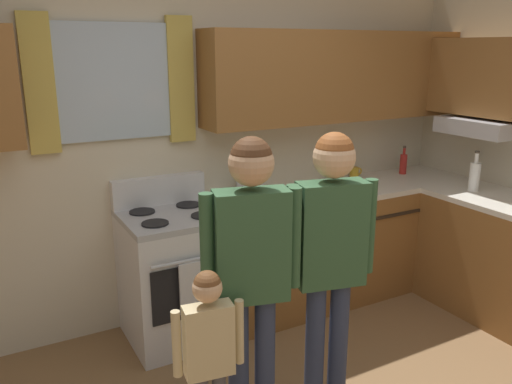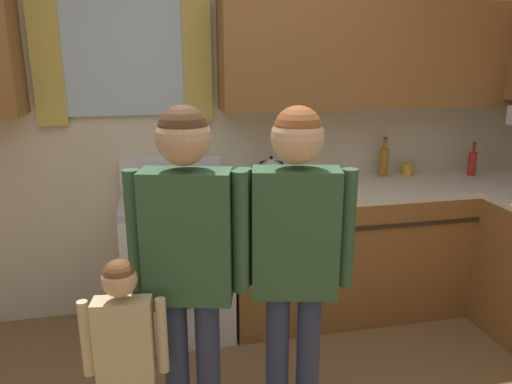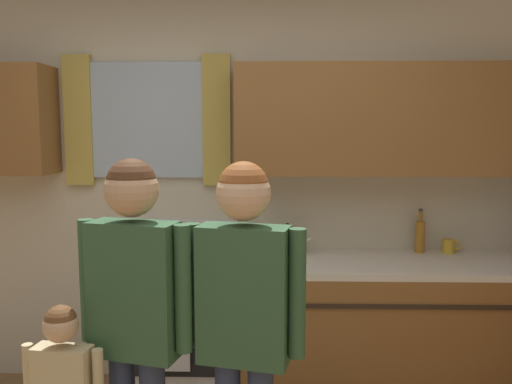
# 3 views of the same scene
# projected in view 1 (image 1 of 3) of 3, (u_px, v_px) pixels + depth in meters

# --- Properties ---
(back_wall_unit) EXTENTS (4.60, 0.42, 2.60)m
(back_wall_unit) POSITION_uv_depth(u_px,v_px,m) (199.00, 119.00, 3.69)
(back_wall_unit) COLOR beige
(back_wall_unit) RESTS_ON ground
(kitchen_counter_run) EXTENTS (2.21, 2.19, 0.90)m
(kitchen_counter_run) POSITION_uv_depth(u_px,v_px,m) (416.00, 251.00, 4.03)
(kitchen_counter_run) COLOR brown
(kitchen_counter_run) RESTS_ON ground
(stove_oven) EXTENTS (0.66, 0.67, 1.10)m
(stove_oven) POSITION_uv_depth(u_px,v_px,m) (175.00, 274.00, 3.58)
(stove_oven) COLOR silver
(stove_oven) RESTS_ON ground
(bottle_sauce_red) EXTENTS (0.06, 0.06, 0.25)m
(bottle_sauce_red) POSITION_uv_depth(u_px,v_px,m) (403.00, 163.00, 4.54)
(bottle_sauce_red) COLOR red
(bottle_sauce_red) RESTS_ON kitchen_counter_run
(bottle_milk_white) EXTENTS (0.08, 0.08, 0.31)m
(bottle_milk_white) POSITION_uv_depth(u_px,v_px,m) (475.00, 176.00, 3.99)
(bottle_milk_white) COLOR white
(bottle_milk_white) RESTS_ON kitchen_counter_run
(bottle_oil_amber) EXTENTS (0.06, 0.06, 0.29)m
(bottle_oil_amber) POSITION_uv_depth(u_px,v_px,m) (336.00, 167.00, 4.33)
(bottle_oil_amber) COLOR #B27223
(bottle_oil_amber) RESTS_ON kitchen_counter_run
(mug_mustard_yellow) EXTENTS (0.12, 0.08, 0.09)m
(mug_mustard_yellow) POSITION_uv_depth(u_px,v_px,m) (355.00, 172.00, 4.42)
(mug_mustard_yellow) COLOR gold
(mug_mustard_yellow) RESTS_ON kitchen_counter_run
(stovetop_kettle) EXTENTS (0.27, 0.20, 0.21)m
(stovetop_kettle) POSITION_uv_depth(u_px,v_px,m) (250.00, 184.00, 3.85)
(stovetop_kettle) COLOR silver
(stovetop_kettle) RESTS_ON kitchen_counter_run
(adult_holding_child) EXTENTS (0.48, 0.24, 1.58)m
(adult_holding_child) POSITION_uv_depth(u_px,v_px,m) (251.00, 257.00, 2.50)
(adult_holding_child) COLOR #2D3856
(adult_holding_child) RESTS_ON ground
(adult_in_plaid) EXTENTS (0.48, 0.23, 1.57)m
(adult_in_plaid) POSITION_uv_depth(u_px,v_px,m) (331.00, 245.00, 2.68)
(adult_in_plaid) COLOR #2D3856
(adult_in_plaid) RESTS_ON ground
(small_child) EXTENTS (0.34, 0.14, 1.02)m
(small_child) POSITION_uv_depth(u_px,v_px,m) (209.00, 347.00, 2.40)
(small_child) COLOR #4C4C56
(small_child) RESTS_ON ground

